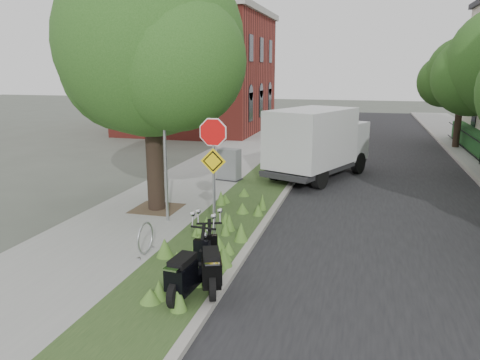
% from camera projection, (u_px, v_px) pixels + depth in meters
% --- Properties ---
extents(ground, '(120.00, 120.00, 0.00)m').
position_uv_depth(ground, '(264.00, 260.00, 10.87)').
color(ground, '#4C5147').
rests_on(ground, ground).
extents(sidewalk_near, '(3.50, 60.00, 0.12)m').
position_uv_depth(sidewalk_near, '(219.00, 165.00, 21.33)').
color(sidewalk_near, gray).
rests_on(sidewalk_near, ground).
extents(verge, '(2.00, 60.00, 0.12)m').
position_uv_depth(verge, '(279.00, 168.00, 20.63)').
color(verge, '#29411C').
rests_on(verge, ground).
extents(kerb_near, '(0.20, 60.00, 0.13)m').
position_uv_depth(kerb_near, '(301.00, 170.00, 20.38)').
color(kerb_near, '#9E9991').
rests_on(kerb_near, ground).
extents(road, '(7.00, 60.00, 0.01)m').
position_uv_depth(road, '(385.00, 176.00, 19.51)').
color(road, black).
rests_on(road, ground).
extents(kerb_far, '(0.20, 60.00, 0.13)m').
position_uv_depth(kerb_far, '(476.00, 179.00, 18.61)').
color(kerb_far, '#9E9991').
rests_on(kerb_far, ground).
extents(street_tree_main, '(6.21, 5.54, 7.66)m').
position_uv_depth(street_tree_main, '(149.00, 52.00, 13.48)').
color(street_tree_main, black).
rests_on(street_tree_main, ground).
extents(bare_post, '(0.08, 0.08, 4.00)m').
position_uv_depth(bare_post, '(165.00, 151.00, 12.88)').
color(bare_post, '#A5A8AD').
rests_on(bare_post, ground).
extents(bike_hoop, '(0.06, 0.78, 0.77)m').
position_uv_depth(bike_hoop, '(145.00, 238.00, 10.88)').
color(bike_hoop, '#A5A8AD').
rests_on(bike_hoop, ground).
extents(sign_assembly, '(0.94, 0.08, 3.22)m').
position_uv_depth(sign_assembly, '(213.00, 155.00, 11.24)').
color(sign_assembly, '#A5A8AD').
rests_on(sign_assembly, ground).
extents(brick_building, '(9.40, 10.40, 8.30)m').
position_uv_depth(brick_building, '(199.00, 71.00, 32.97)').
color(brick_building, maroon).
rests_on(brick_building, ground).
extents(far_tree_c, '(4.37, 3.89, 5.93)m').
position_uv_depth(far_tree_c, '(462.00, 76.00, 25.16)').
color(far_tree_c, black).
rests_on(far_tree_c, ground).
extents(scooter_near, '(0.81, 1.73, 0.86)m').
position_uv_depth(scooter_near, '(211.00, 270.00, 9.07)').
color(scooter_near, black).
rests_on(scooter_near, ground).
extents(scooter_far, '(0.47, 1.83, 0.87)m').
position_uv_depth(scooter_far, '(187.00, 276.00, 8.78)').
color(scooter_far, black).
rests_on(scooter_far, ground).
extents(box_truck, '(3.93, 5.71, 2.42)m').
position_uv_depth(box_truck, '(318.00, 140.00, 18.64)').
color(box_truck, '#262628').
rests_on(box_truck, ground).
extents(utility_cabinet, '(1.01, 0.77, 1.21)m').
position_uv_depth(utility_cabinet, '(229.00, 165.00, 18.15)').
color(utility_cabinet, '#262628').
rests_on(utility_cabinet, ground).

